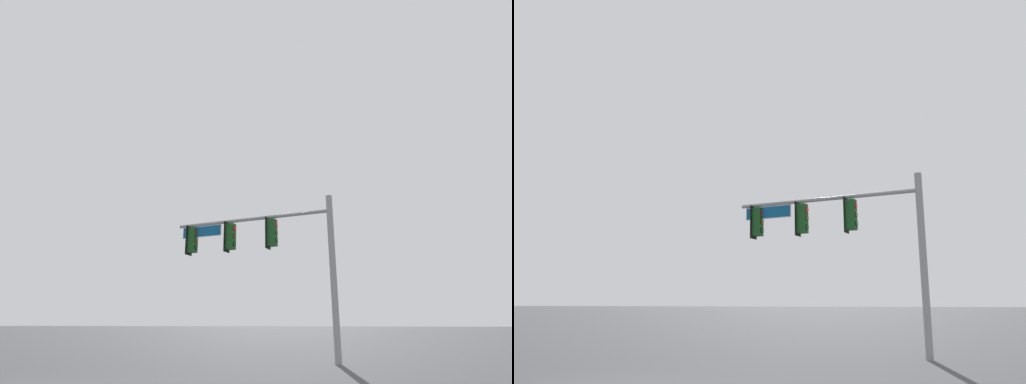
# 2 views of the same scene
# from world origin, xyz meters

# --- Properties ---
(signal_pole_near) EXTENTS (6.92, 1.59, 6.15)m
(signal_pole_near) POSITION_xyz_m (-3.92, -8.83, 4.34)
(signal_pole_near) COLOR gray
(signal_pole_near) RESTS_ON ground_plane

